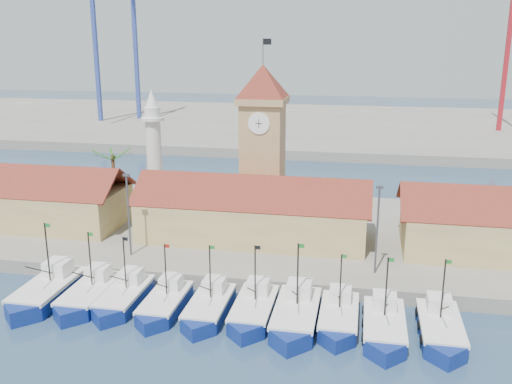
% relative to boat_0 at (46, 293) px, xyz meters
% --- Properties ---
extents(ground, '(400.00, 400.00, 0.00)m').
position_rel_boat_0_xyz_m(ground, '(16.81, -2.80, -0.82)').
color(ground, navy).
rests_on(ground, ground).
extents(quay, '(140.00, 32.00, 1.50)m').
position_rel_boat_0_xyz_m(quay, '(16.81, 21.20, -0.07)').
color(quay, gray).
rests_on(quay, ground).
extents(terminal, '(240.00, 80.00, 2.00)m').
position_rel_boat_0_xyz_m(terminal, '(16.81, 107.20, 0.18)').
color(terminal, gray).
rests_on(terminal, ground).
extents(boat_0, '(3.84, 10.51, 7.96)m').
position_rel_boat_0_xyz_m(boat_0, '(0.00, 0.00, 0.00)').
color(boat_0, navy).
rests_on(boat_0, ground).
extents(boat_1, '(3.50, 9.58, 7.25)m').
position_rel_boat_0_xyz_m(boat_1, '(4.26, 0.25, -0.07)').
color(boat_1, navy).
rests_on(boat_1, ground).
extents(boat_2, '(3.34, 9.14, 6.91)m').
position_rel_boat_0_xyz_m(boat_2, '(7.64, 0.47, -0.11)').
color(boat_2, navy).
rests_on(boat_2, ground).
extents(boat_3, '(3.23, 8.85, 6.69)m').
position_rel_boat_0_xyz_m(boat_3, '(11.84, -0.01, -0.13)').
color(boat_3, navy).
rests_on(boat_3, ground).
extents(boat_4, '(3.32, 9.10, 6.89)m').
position_rel_boat_0_xyz_m(boat_4, '(16.06, -0.03, -0.11)').
color(boat_4, navy).
rests_on(boat_4, ground).
extents(boat_5, '(3.42, 9.36, 7.08)m').
position_rel_boat_0_xyz_m(boat_5, '(20.15, 0.21, -0.09)').
color(boat_5, navy).
rests_on(boat_5, ground).
extents(boat_6, '(3.73, 10.21, 7.73)m').
position_rel_boat_0_xyz_m(boat_6, '(24.01, -0.30, -0.02)').
color(boat_6, navy).
rests_on(boat_6, ground).
extents(boat_7, '(3.27, 8.96, 6.78)m').
position_rel_boat_0_xyz_m(boat_7, '(27.71, 0.28, -0.12)').
color(boat_7, navy).
rests_on(boat_7, ground).
extents(boat_8, '(3.47, 9.49, 7.18)m').
position_rel_boat_0_xyz_m(boat_8, '(31.56, -0.73, -0.08)').
color(boat_8, navy).
rests_on(boat_8, ground).
extents(boat_9, '(3.46, 9.48, 7.17)m').
position_rel_boat_0_xyz_m(boat_9, '(36.19, -0.26, -0.08)').
color(boat_9, navy).
rests_on(boat_9, ground).
extents(hall_left, '(31.20, 10.13, 7.61)m').
position_rel_boat_0_xyz_m(hall_left, '(-15.19, 17.20, 3.16)').
color(hall_left, tan).
rests_on(hall_left, quay).
extents(hall_center, '(27.04, 10.13, 7.61)m').
position_rel_boat_0_xyz_m(hall_center, '(16.81, 17.20, 3.16)').
color(hall_center, tan).
rests_on(hall_center, quay).
extents(clock_tower, '(5.80, 5.80, 22.70)m').
position_rel_boat_0_xyz_m(clock_tower, '(16.81, 23.19, 11.14)').
color(clock_tower, tan).
rests_on(clock_tower, quay).
extents(minaret, '(3.00, 3.00, 16.30)m').
position_rel_boat_0_xyz_m(minaret, '(1.81, 25.20, 8.91)').
color(minaret, silver).
rests_on(minaret, quay).
extents(palm_tree, '(5.60, 5.03, 8.39)m').
position_rel_boat_0_xyz_m(palm_tree, '(-3.19, 23.20, 5.42)').
color(palm_tree, brown).
rests_on(palm_tree, quay).
extents(lamp_posts, '(80.70, 0.25, 9.03)m').
position_rel_boat_0_xyz_m(lamp_posts, '(17.31, 9.20, 5.65)').
color(lamp_posts, '#3F3F44').
rests_on(lamp_posts, quay).
extents(crane_blue_far, '(1.00, 36.84, 46.15)m').
position_rel_boat_0_xyz_m(crane_blue_far, '(-41.82, 97.30, 27.13)').
color(crane_blue_far, '#33469C').
rests_on(crane_blue_far, terminal).
extents(crane_blue_near, '(1.00, 29.08, 40.76)m').
position_rel_boat_0_xyz_m(crane_blue_near, '(-33.11, 104.25, 23.51)').
color(crane_blue_near, '#33469C').
rests_on(crane_blue_near, terminal).
extents(crane_red_right, '(1.00, 30.75, 47.31)m').
position_rel_boat_0_xyz_m(crane_red_right, '(61.33, 101.16, 27.22)').
color(crane_red_right, '#AB1A24').
rests_on(crane_red_right, terminal).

